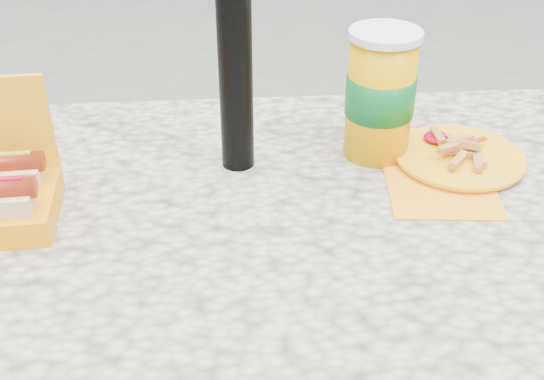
{
  "coord_description": "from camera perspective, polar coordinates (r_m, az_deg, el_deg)",
  "views": [
    {
      "loc": [
        -0.01,
        -0.76,
        1.29
      ],
      "look_at": [
        0.04,
        0.0,
        0.8
      ],
      "focal_mm": 45.0,
      "sensor_mm": 36.0,
      "label": 1
    }
  ],
  "objects": [
    {
      "name": "picnic_table",
      "position": [
        1.0,
        -2.38,
        -7.8
      ],
      "size": [
        1.2,
        0.8,
        0.75
      ],
      "color": "beige",
      "rests_on": "ground"
    },
    {
      "name": "soda_cup",
      "position": [
        1.06,
        9.04,
        7.88
      ],
      "size": [
        0.11,
        0.11,
        0.2
      ],
      "rotation": [
        0.0,
        0.0,
        0.02
      ],
      "color": "#ECA500",
      "rests_on": "picnic_table"
    },
    {
      "name": "fries_plate",
      "position": [
        1.1,
        15.22,
        2.59
      ],
      "size": [
        0.24,
        0.27,
        0.04
      ],
      "rotation": [
        0.0,
        0.0,
        -0.27
      ],
      "color": "#FF9C18",
      "rests_on": "picnic_table"
    }
  ]
}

